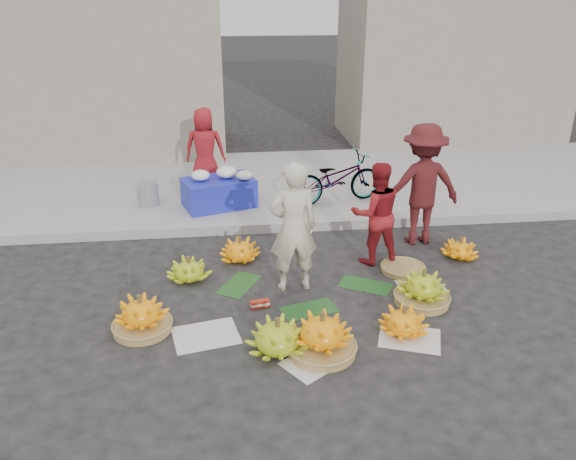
{
  "coord_description": "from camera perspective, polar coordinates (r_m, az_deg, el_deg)",
  "views": [
    {
      "loc": [
        -0.99,
        -5.83,
        3.51
      ],
      "look_at": [
        -0.26,
        0.58,
        0.7
      ],
      "focal_mm": 35.0,
      "sensor_mm": 36.0,
      "label": 1
    }
  ],
  "objects": [
    {
      "name": "bicycle",
      "position": [
        9.5,
        4.98,
        5.25
      ],
      "size": [
        0.93,
        1.7,
        0.85
      ],
      "primitive_type": "imported",
      "rotation": [
        0.0,
        0.0,
        1.81
      ],
      "color": "gray",
      "rests_on": "sidewalk"
    },
    {
      "name": "building_right",
      "position": [
        14.64,
        16.48,
        18.67
      ],
      "size": [
        5.0,
        3.0,
        5.0
      ],
      "primitive_type": "cube",
      "color": "gray",
      "rests_on": "sidewalk"
    },
    {
      "name": "basket_spare",
      "position": [
        7.69,
        11.6,
        -3.88
      ],
      "size": [
        0.65,
        0.65,
        0.07
      ],
      "primitive_type": "cylinder",
      "rotation": [
        0.0,
        0.0,
        -0.15
      ],
      "color": "olive",
      "rests_on": "ground"
    },
    {
      "name": "banana_bunch_5",
      "position": [
        8.21,
        17.09,
        -1.87
      ],
      "size": [
        0.52,
        0.52,
        0.31
      ],
      "rotation": [
        0.0,
        0.0,
        -0.07
      ],
      "color": "#FFA00C",
      "rests_on": "ground"
    },
    {
      "name": "ground",
      "position": [
        6.88,
        2.74,
        -7.18
      ],
      "size": [
        80.0,
        80.0,
        0.0
      ],
      "primitive_type": "plane",
      "color": "black",
      "rests_on": "ground"
    },
    {
      "name": "banana_leaves",
      "position": [
        7.03,
        1.68,
        -6.38
      ],
      "size": [
        2.0,
        1.0,
        0.0
      ],
      "primitive_type": null,
      "color": "#164418",
      "rests_on": "ground"
    },
    {
      "name": "banana_bunch_3",
      "position": [
        6.33,
        11.66,
        -9.06
      ],
      "size": [
        0.71,
        0.71,
        0.35
      ],
      "rotation": [
        0.0,
        0.0,
        0.38
      ],
      "color": "#FFA00C",
      "rests_on": "ground"
    },
    {
      "name": "flower_table",
      "position": [
        9.41,
        -7.0,
        4.01
      ],
      "size": [
        1.29,
        1.02,
        0.66
      ],
      "rotation": [
        0.0,
        0.0,
        0.31
      ],
      "color": "#191FA5",
      "rests_on": "sidewalk"
    },
    {
      "name": "banana_bunch_0",
      "position": [
        6.43,
        -14.69,
        -8.4
      ],
      "size": [
        0.73,
        0.73,
        0.44
      ],
      "rotation": [
        0.0,
        0.0,
        -0.37
      ],
      "color": "olive",
      "rests_on": "ground"
    },
    {
      "name": "building_left",
      "position": [
        13.46,
        -20.12,
        15.73
      ],
      "size": [
        6.0,
        3.0,
        4.0
      ],
      "primitive_type": "cube",
      "color": "gray",
      "rests_on": "sidewalk"
    },
    {
      "name": "sidewalk",
      "position": [
        10.75,
        -0.83,
        4.8
      ],
      "size": [
        40.0,
        4.0,
        0.12
      ],
      "primitive_type": "cube",
      "color": "gray",
      "rests_on": "ground"
    },
    {
      "name": "banana_bunch_6",
      "position": [
        7.37,
        -10.02,
        -4.01
      ],
      "size": [
        0.61,
        0.61,
        0.34
      ],
      "rotation": [
        0.0,
        0.0,
        0.17
      ],
      "color": "#809F16",
      "rests_on": "ground"
    },
    {
      "name": "banana_bunch_1",
      "position": [
        5.91,
        -1.08,
        -10.76
      ],
      "size": [
        0.78,
        0.78,
        0.4
      ],
      "rotation": [
        0.0,
        0.0,
        0.22
      ],
      "color": "#809F16",
      "rests_on": "ground"
    },
    {
      "name": "flower_vendor",
      "position": [
        10.21,
        -8.44,
        8.18
      ],
      "size": [
        0.75,
        0.52,
        1.46
      ],
      "primitive_type": "imported",
      "rotation": [
        0.0,
        0.0,
        3.06
      ],
      "color": "maroon",
      "rests_on": "sidewalk"
    },
    {
      "name": "newspaper_scatter",
      "position": [
        6.21,
        3.91,
        -10.89
      ],
      "size": [
        3.2,
        1.8,
        0.0
      ],
      "primitive_type": null,
      "color": "silver",
      "rests_on": "ground"
    },
    {
      "name": "man_striped",
      "position": [
        8.3,
        13.45,
        4.48
      ],
      "size": [
        1.17,
        0.7,
        1.78
      ],
      "primitive_type": "imported",
      "rotation": [
        0.0,
        0.0,
        3.18
      ],
      "color": "maroon",
      "rests_on": "ground"
    },
    {
      "name": "banana_bunch_4",
      "position": [
        6.93,
        13.53,
        -5.78
      ],
      "size": [
        0.67,
        0.67,
        0.45
      ],
      "rotation": [
        0.0,
        0.0,
        0.18
      ],
      "color": "olive",
      "rests_on": "ground"
    },
    {
      "name": "grey_bucket",
      "position": [
        9.7,
        -13.99,
        3.58
      ],
      "size": [
        0.34,
        0.34,
        0.39
      ],
      "primitive_type": "cylinder",
      "color": "slate",
      "rests_on": "sidewalk"
    },
    {
      "name": "vendor_cream",
      "position": [
        6.79,
        0.54,
        0.23
      ],
      "size": [
        0.64,
        0.46,
        1.65
      ],
      "primitive_type": "imported",
      "rotation": [
        0.0,
        0.0,
        3.25
      ],
      "color": "beige",
      "rests_on": "ground"
    },
    {
      "name": "banana_bunch_2",
      "position": [
        5.88,
        3.47,
        -10.6
      ],
      "size": [
        0.77,
        0.77,
        0.48
      ],
      "rotation": [
        0.0,
        0.0,
        0.26
      ],
      "color": "olive",
      "rests_on": "ground"
    },
    {
      "name": "curb",
      "position": [
        8.79,
        0.52,
        0.53
      ],
      "size": [
        40.0,
        0.25,
        0.15
      ],
      "primitive_type": "cube",
      "color": "gray",
      "rests_on": "ground"
    },
    {
      "name": "banana_bunch_7",
      "position": [
        7.8,
        -4.9,
        -2.02
      ],
      "size": [
        0.66,
        0.66,
        0.35
      ],
      "rotation": [
        0.0,
        0.0,
        -0.21
      ],
      "color": "#FFA00C",
      "rests_on": "ground"
    },
    {
      "name": "vendor_red",
      "position": [
        7.61,
        8.93,
        1.66
      ],
      "size": [
        0.72,
        0.57,
        1.43
      ],
      "primitive_type": "imported",
      "rotation": [
        0.0,
        0.0,
        3.18
      ],
      "color": "maroon",
      "rests_on": "ground"
    },
    {
      "name": "incense_stack",
      "position": [
        6.71,
        -2.86,
        -7.51
      ],
      "size": [
        0.24,
        0.11,
        0.09
      ],
      "primitive_type": "cube",
      "rotation": [
        0.0,
        0.0,
        0.19
      ],
      "color": "#B42513",
      "rests_on": "ground"
    }
  ]
}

